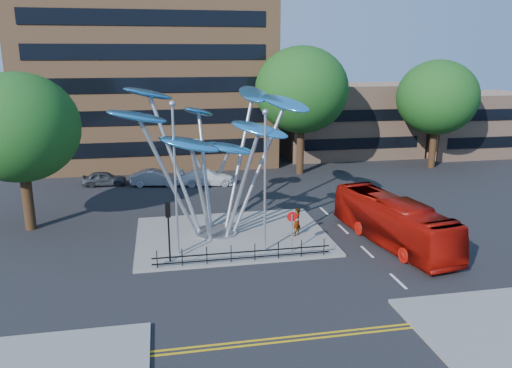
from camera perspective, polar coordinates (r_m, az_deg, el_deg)
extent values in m
plane|color=black|center=(26.86, 1.26, -10.36)|extent=(120.00, 120.00, 0.00)
cube|color=slate|center=(32.12, -2.75, -5.91)|extent=(12.00, 9.00, 0.15)
cube|color=gold|center=(21.73, 4.73, -16.93)|extent=(40.00, 0.12, 0.01)
cube|color=gold|center=(21.49, 4.96, -17.34)|extent=(40.00, 0.12, 0.01)
cube|color=#9A6A43|center=(55.89, -12.34, 18.12)|extent=(25.00, 15.00, 30.00)
cube|color=tan|center=(58.26, 10.60, 7.20)|extent=(15.00, 8.00, 8.00)
cube|color=tan|center=(63.08, 23.26, 6.37)|extent=(12.00, 8.00, 7.00)
cylinder|color=black|center=(48.38, 5.10, 4.53)|extent=(0.70, 0.70, 5.72)
ellipsoid|color=#154313|center=(47.74, 5.24, 10.68)|extent=(8.80, 8.80, 8.10)
cylinder|color=black|center=(36.04, -24.69, -1.06)|extent=(0.70, 0.70, 4.84)
ellipsoid|color=#154313|center=(35.21, -25.46, 5.85)|extent=(7.60, 7.60, 6.99)
cylinder|color=black|center=(53.96, 19.59, 4.43)|extent=(0.70, 0.70, 5.06)
ellipsoid|color=#154313|center=(53.39, 20.01, 9.29)|extent=(8.00, 8.00, 7.36)
cylinder|color=#9EA0A5|center=(32.43, -4.64, -5.49)|extent=(2.80, 2.80, 0.12)
cylinder|color=#9EA0A5|center=(30.63, -6.89, 0.76)|extent=(0.24, 0.24, 7.80)
ellipsoid|color=#3190D6|center=(28.90, -13.37, 7.50)|extent=(3.92, 2.95, 1.39)
cylinder|color=#9EA0A5|center=(30.48, -5.30, -0.63)|extent=(0.24, 0.24, 6.40)
ellipsoid|color=#3190D6|center=(27.54, -7.48, 4.49)|extent=(3.47, 1.78, 1.31)
cylinder|color=#9EA0A5|center=(30.70, -3.49, 0.10)|extent=(0.24, 0.24, 7.00)
ellipsoid|color=#3190D6|center=(28.74, 0.40, 6.25)|extent=(3.81, 3.11, 1.36)
cylinder|color=#9EA0A5|center=(31.41, -2.61, 1.58)|extent=(0.24, 0.24, 8.20)
ellipsoid|color=#3190D6|center=(31.78, 3.35, 9.22)|extent=(3.52, 4.06, 1.44)
cylinder|color=#9EA0A5|center=(32.18, -3.55, 2.25)|extent=(0.24, 0.24, 8.60)
ellipsoid|color=#3190D6|center=(33.84, -0.36, 10.26)|extent=(2.21, 3.79, 1.39)
cylinder|color=#9EA0A5|center=(32.30, -5.32, 1.17)|extent=(0.24, 0.24, 7.40)
ellipsoid|color=#3190D6|center=(34.18, -6.58, 8.19)|extent=(3.02, 3.71, 1.34)
cylinder|color=#9EA0A5|center=(31.50, -6.69, 2.09)|extent=(0.24, 0.24, 8.80)
ellipsoid|color=#3190D6|center=(32.17, -12.18, 10.06)|extent=(3.88, 3.60, 1.42)
ellipsoid|color=#3190D6|center=(30.95, -8.23, 4.83)|extent=(3.40, 1.96, 1.13)
ellipsoid|color=#3190D6|center=(30.67, -3.09, 4.12)|extent=(3.39, 2.16, 1.11)
cylinder|color=#9EA0A5|center=(28.16, -9.19, 0.17)|extent=(0.14, 0.14, 8.50)
sphere|color=#9EA0A5|center=(27.40, -9.57, 9.04)|extent=(0.36, 0.36, 0.36)
cylinder|color=#9EA0A5|center=(28.31, 1.03, -0.09)|extent=(0.14, 0.14, 8.00)
sphere|color=#9EA0A5|center=(27.54, 1.07, 8.22)|extent=(0.36, 0.36, 0.36)
cylinder|color=black|center=(27.99, -9.92, -5.65)|extent=(0.10, 0.10, 3.20)
cube|color=black|center=(27.53, -10.05, -2.92)|extent=(0.28, 0.18, 0.85)
sphere|color=#FF0C0C|center=(27.45, -10.08, -2.36)|extent=(0.18, 0.18, 0.18)
cylinder|color=#9EA0A5|center=(29.04, 4.12, -5.64)|extent=(0.08, 0.08, 2.30)
cylinder|color=red|center=(28.74, 4.14, -3.75)|extent=(0.60, 0.04, 0.60)
cube|color=white|center=(28.75, 4.13, -3.74)|extent=(0.42, 0.03, 0.10)
cylinder|color=black|center=(27.65, -11.25, -8.43)|extent=(0.05, 0.05, 1.00)
cylinder|color=black|center=(27.66, -8.44, -8.29)|extent=(0.05, 0.05, 1.00)
cylinder|color=black|center=(27.73, -5.64, -8.13)|extent=(0.05, 0.05, 1.00)
cylinder|color=black|center=(27.86, -2.87, -7.96)|extent=(0.05, 0.05, 1.00)
cylinder|color=black|center=(28.06, -0.13, -7.77)|extent=(0.05, 0.05, 1.00)
cylinder|color=black|center=(28.33, 2.57, -7.57)|extent=(0.05, 0.05, 1.00)
cylinder|color=black|center=(28.65, 5.20, -7.35)|extent=(0.05, 0.05, 1.00)
cylinder|color=black|center=(29.03, 7.77, -7.12)|extent=(0.05, 0.05, 1.00)
cube|color=black|center=(27.94, -1.49, -7.77)|extent=(10.00, 0.06, 0.06)
cube|color=black|center=(28.07, -1.49, -8.43)|extent=(10.00, 0.06, 0.06)
imported|color=#9A0E07|center=(31.64, 15.38, -4.14)|extent=(4.01, 10.62, 2.89)
imported|color=gray|center=(31.70, 4.67, -4.31)|extent=(0.80, 0.77, 1.85)
imported|color=#3E4145|center=(46.09, -16.95, 0.61)|extent=(3.79, 1.53, 1.29)
imported|color=#A4A6AB|center=(44.91, -11.36, 0.69)|extent=(4.51, 2.18, 1.42)
imported|color=white|center=(44.55, -5.57, 0.78)|extent=(4.97, 2.43, 1.39)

